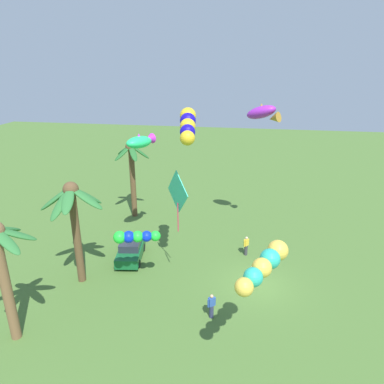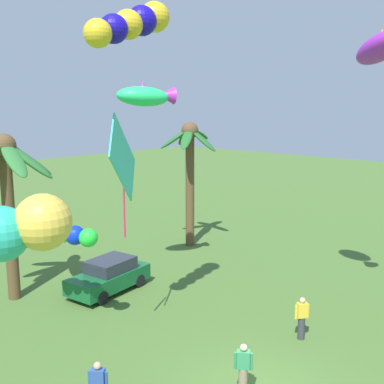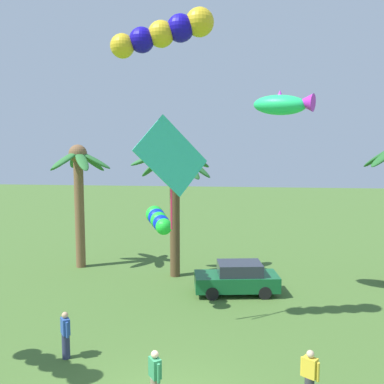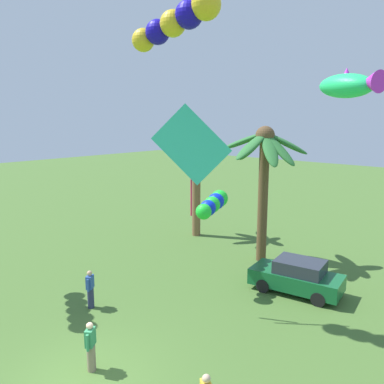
# 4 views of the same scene
# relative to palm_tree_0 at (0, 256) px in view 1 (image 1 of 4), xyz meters

# --- Properties ---
(ground_plane) EXTENTS (120.00, 120.00, 0.00)m
(ground_plane) POSITION_rel_palm_tree_0_xyz_m (7.04, -13.11, -5.08)
(ground_plane) COLOR #476B2D
(palm_tree_0) EXTENTS (3.76, 3.67, 7.02)m
(palm_tree_0) POSITION_rel_palm_tree_0_xyz_m (0.00, 0.00, 0.00)
(palm_tree_0) COLOR brown
(palm_tree_0) RESTS_ON ground
(palm_tree_1) EXTENTS (4.38, 4.30, 7.22)m
(palm_tree_1) POSITION_rel_palm_tree_0_xyz_m (5.63, -1.15, 0.37)
(palm_tree_1) COLOR brown
(palm_tree_1) RESTS_ON ground
(palm_tree_2) EXTENTS (3.73, 3.46, 7.40)m
(palm_tree_2) POSITION_rel_palm_tree_0_xyz_m (16.75, -1.29, 0.19)
(palm_tree_2) COLOR brown
(palm_tree_2) RESTS_ON ground
(parked_car_0) EXTENTS (4.11, 2.25, 1.51)m
(parked_car_0) POSITION_rel_palm_tree_0_xyz_m (8.95, -3.56, -4.33)
(parked_car_0) COLOR #145B2D
(parked_car_0) RESTS_ON ground
(spectator_0) EXTENTS (0.41, 0.46, 1.59)m
(spectator_0) POSITION_rel_palm_tree_0_xyz_m (6.80, -12.72, -4.27)
(spectator_0) COLOR gray
(spectator_0) RESTS_ON ground
(spectator_1) EXTENTS (0.41, 0.46, 1.59)m
(spectator_1) POSITION_rel_palm_tree_0_xyz_m (3.35, -10.41, -4.27)
(spectator_1) COLOR #2D3351
(spectator_1) RESTS_ON ground
(spectator_2) EXTENTS (0.46, 0.41, 1.59)m
(spectator_2) POSITION_rel_palm_tree_0_xyz_m (10.94, -12.26, -4.27)
(spectator_2) COLOR #38383D
(spectator_2) RESTS_ON ground
(kite_fish_0) EXTENTS (2.53, 3.15, 1.70)m
(kite_fish_0) POSITION_rel_palm_tree_0_xyz_m (14.92, -12.96, 5.40)
(kite_fish_0) COLOR purple
(kite_tube_1) EXTENTS (2.91, 2.21, 1.44)m
(kite_tube_1) POSITION_rel_palm_tree_0_xyz_m (-0.65, -12.96, 1.23)
(kite_tube_1) COLOR yellow
(kite_tube_2) EXTENTS (3.51, 1.33, 1.73)m
(kite_tube_2) POSITION_rel_palm_tree_0_xyz_m (6.45, -8.48, 5.76)
(kite_tube_2) COLOR yellow
(kite_diamond_3) EXTENTS (2.51, 1.81, 4.24)m
(kite_diamond_3) POSITION_rel_palm_tree_0_xyz_m (6.50, -7.81, 1.49)
(kite_diamond_3) COLOR #35D0A6
(kite_fish_4) EXTENTS (2.86, 2.10, 1.13)m
(kite_fish_4) POSITION_rel_palm_tree_0_xyz_m (10.84, -4.18, 3.68)
(kite_fish_4) COLOR #25E074
(kite_tube_5) EXTENTS (1.53, 2.86, 0.88)m
(kite_tube_5) POSITION_rel_palm_tree_0_xyz_m (5.52, -5.23, -1.29)
(kite_tube_5) COLOR #21DA35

